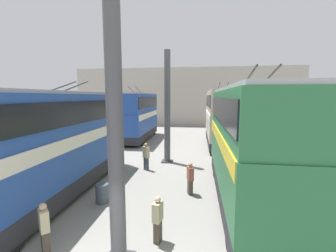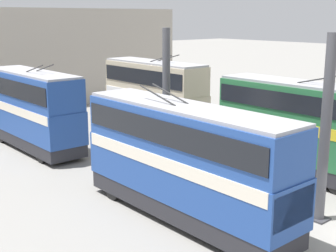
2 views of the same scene
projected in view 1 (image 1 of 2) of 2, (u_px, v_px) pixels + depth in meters
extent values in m
cube|color=#A8A093|center=(185.00, 97.00, 35.68)|extent=(0.50, 36.00, 9.27)
cylinder|color=#4C4C51|center=(115.00, 126.00, 5.97)|extent=(0.44, 0.44, 7.91)
cylinder|color=#4C4C51|center=(167.00, 107.00, 15.87)|extent=(0.44, 0.44, 7.91)
cube|color=#333338|center=(167.00, 161.00, 16.38)|extent=(0.80, 0.80, 0.08)
cylinder|color=black|center=(253.00, 170.00, 13.07)|extent=(0.97, 0.30, 0.97)
cylinder|color=black|center=(216.00, 168.00, 13.35)|extent=(0.97, 0.30, 0.97)
cylinder|color=black|center=(304.00, 240.00, 6.69)|extent=(0.97, 0.30, 0.97)
cylinder|color=black|center=(232.00, 234.00, 6.97)|extent=(0.97, 0.30, 0.97)
cube|color=#28282D|center=(246.00, 190.00, 9.90)|extent=(9.30, 2.45, 0.77)
cube|color=#286B3D|center=(247.00, 157.00, 9.71)|extent=(9.49, 2.50, 2.19)
cube|color=yellow|center=(248.00, 138.00, 9.60)|extent=(9.21, 2.54, 0.55)
cube|color=#286B3D|center=(250.00, 112.00, 9.45)|extent=(9.40, 2.42, 1.76)
cube|color=black|center=(250.00, 109.00, 9.44)|extent=(9.11, 2.51, 0.97)
cube|color=#9E9EA3|center=(251.00, 89.00, 9.33)|extent=(9.30, 2.25, 0.14)
cube|color=black|center=(232.00, 134.00, 14.28)|extent=(0.12, 2.30, 1.40)
cylinder|color=#282828|center=(269.00, 77.00, 8.07)|extent=(2.35, 0.07, 0.65)
cylinder|color=#282828|center=(249.00, 78.00, 8.16)|extent=(2.35, 0.07, 0.65)
cylinder|color=black|center=(227.00, 135.00, 25.02)|extent=(0.94, 0.30, 0.94)
cylinder|color=black|center=(208.00, 134.00, 25.30)|extent=(0.94, 0.30, 0.94)
cylinder|color=black|center=(236.00, 147.00, 19.01)|extent=(0.94, 0.30, 0.94)
cylinder|color=black|center=(211.00, 146.00, 19.29)|extent=(0.94, 0.30, 0.94)
cube|color=#28282D|center=(220.00, 138.00, 22.04)|extent=(8.93, 2.45, 0.76)
cube|color=beige|center=(220.00, 123.00, 21.84)|extent=(9.12, 2.50, 2.22)
cube|color=white|center=(221.00, 115.00, 21.73)|extent=(8.84, 2.54, 0.55)
cube|color=beige|center=(221.00, 102.00, 21.57)|extent=(9.03, 2.42, 1.96)
cube|color=black|center=(221.00, 101.00, 21.55)|extent=(8.75, 2.51, 1.08)
cube|color=#9E9EA3|center=(221.00, 91.00, 21.43)|extent=(8.93, 2.25, 0.14)
cube|color=black|center=(217.00, 117.00, 26.23)|extent=(0.12, 2.30, 1.42)
cylinder|color=#282828|center=(227.00, 86.00, 20.22)|extent=(2.35, 0.07, 0.65)
cylinder|color=#282828|center=(219.00, 86.00, 20.31)|extent=(2.35, 0.07, 0.65)
cylinder|color=black|center=(10.00, 240.00, 6.65)|extent=(1.05, 0.30, 1.05)
cylinder|color=black|center=(111.00, 163.00, 14.38)|extent=(1.05, 0.30, 1.05)
cylinder|color=black|center=(81.00, 161.00, 14.66)|extent=(1.05, 0.30, 1.05)
cube|color=#28282D|center=(60.00, 182.00, 10.73)|extent=(10.66, 2.45, 0.79)
cube|color=#234793|center=(58.00, 154.00, 10.55)|extent=(10.88, 2.50, 1.96)
cube|color=silver|center=(57.00, 139.00, 10.46)|extent=(10.55, 2.54, 0.55)
cube|color=#234793|center=(55.00, 114.00, 10.31)|extent=(10.77, 2.42, 1.80)
cube|color=black|center=(55.00, 112.00, 10.29)|extent=(10.44, 2.51, 0.99)
cube|color=#9E9EA3|center=(54.00, 93.00, 10.18)|extent=(10.66, 2.25, 0.14)
cylinder|color=#282828|center=(77.00, 86.00, 11.42)|extent=(2.35, 0.07, 0.65)
cylinder|color=#282828|center=(64.00, 86.00, 11.52)|extent=(2.35, 0.07, 0.65)
cylinder|color=black|center=(154.00, 131.00, 27.75)|extent=(0.97, 0.30, 0.97)
cylinder|color=black|center=(137.00, 131.00, 28.03)|extent=(0.97, 0.30, 0.97)
cylinder|color=black|center=(141.00, 140.00, 21.79)|extent=(0.97, 0.30, 0.97)
cylinder|color=black|center=(120.00, 140.00, 22.08)|extent=(0.97, 0.30, 0.97)
cube|color=#28282D|center=(139.00, 134.00, 24.79)|extent=(8.88, 2.45, 0.77)
cube|color=#234793|center=(138.00, 121.00, 24.61)|extent=(9.07, 2.50, 2.00)
cube|color=silver|center=(138.00, 115.00, 24.52)|extent=(8.79, 2.54, 0.55)
cube|color=#234793|center=(138.00, 103.00, 24.35)|extent=(8.98, 2.42, 1.93)
cube|color=black|center=(138.00, 102.00, 24.34)|extent=(8.70, 2.51, 1.06)
cube|color=#9E9EA3|center=(138.00, 94.00, 24.22)|extent=(8.88, 2.25, 0.14)
cube|color=black|center=(147.00, 116.00, 28.98)|extent=(0.12, 2.30, 1.28)
cylinder|color=#282828|center=(138.00, 90.00, 23.01)|extent=(2.35, 0.07, 0.65)
cylinder|color=#282828|center=(132.00, 90.00, 23.10)|extent=(2.35, 0.07, 0.65)
cube|color=#473D33|center=(46.00, 242.00, 6.76)|extent=(0.35, 0.35, 0.75)
cube|color=tan|center=(44.00, 220.00, 6.66)|extent=(0.47, 0.47, 0.65)
sphere|color=tan|center=(43.00, 207.00, 6.61)|extent=(0.21, 0.21, 0.21)
cube|color=#473D33|center=(158.00, 231.00, 7.32)|extent=(0.33, 0.26, 0.73)
cube|color=tan|center=(158.00, 212.00, 7.23)|extent=(0.46, 0.32, 0.64)
sphere|color=beige|center=(158.00, 199.00, 7.17)|extent=(0.21, 0.21, 0.21)
cube|color=#384251|center=(146.00, 164.00, 14.50)|extent=(0.34, 0.36, 0.83)
cube|color=tan|center=(146.00, 152.00, 14.40)|extent=(0.44, 0.48, 0.72)
sphere|color=#A37A5B|center=(146.00, 145.00, 14.34)|extent=(0.23, 0.23, 0.23)
cube|color=#473D33|center=(190.00, 187.00, 10.91)|extent=(0.35, 0.29, 0.73)
cube|color=#934C42|center=(190.00, 173.00, 10.82)|extent=(0.48, 0.37, 0.63)
sphere|color=#A37A5B|center=(190.00, 165.00, 10.76)|extent=(0.21, 0.21, 0.21)
cylinder|color=#424C56|center=(102.00, 193.00, 10.05)|extent=(0.57, 0.57, 0.85)
cylinder|color=#424C56|center=(102.00, 193.00, 10.05)|extent=(0.60, 0.60, 0.04)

